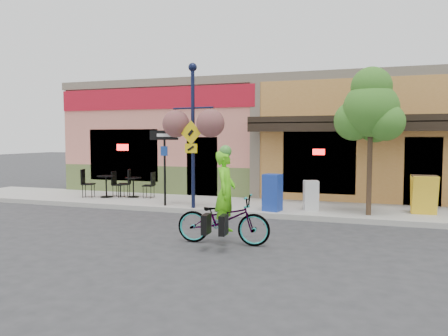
% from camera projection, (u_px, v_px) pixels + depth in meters
% --- Properties ---
extents(ground, '(90.00, 90.00, 0.00)m').
position_uv_depth(ground, '(259.00, 221.00, 11.87)').
color(ground, '#2D2D30').
rests_on(ground, ground).
extents(sidewalk, '(24.00, 3.00, 0.15)m').
position_uv_depth(sidewalk, '(274.00, 208.00, 13.75)').
color(sidewalk, '#9E9B93').
rests_on(sidewalk, ground).
extents(curb, '(24.00, 0.12, 0.15)m').
position_uv_depth(curb, '(263.00, 215.00, 12.38)').
color(curb, '#A8A59E').
rests_on(curb, ground).
extents(building, '(18.20, 8.20, 4.50)m').
position_uv_depth(building, '(302.00, 138.00, 18.80)').
color(building, '#DA7D6C').
rests_on(building, ground).
extents(bicycle, '(2.07, 0.84, 1.07)m').
position_uv_depth(bicycle, '(223.00, 219.00, 9.32)').
color(bicycle, maroon).
rests_on(bicycle, ground).
extents(cyclist_rider, '(0.46, 0.67, 1.76)m').
position_uv_depth(cyclist_rider, '(225.00, 203.00, 9.28)').
color(cyclist_rider, '#5EDF17').
rests_on(cyclist_rider, ground).
extents(lamp_post, '(1.46, 0.75, 4.36)m').
position_uv_depth(lamp_post, '(193.00, 136.00, 13.10)').
color(lamp_post, '#101634').
rests_on(lamp_post, sidewalk).
extents(one_way_sign, '(0.92, 0.38, 2.35)m').
position_uv_depth(one_way_sign, '(165.00, 168.00, 13.61)').
color(one_way_sign, black).
rests_on(one_way_sign, sidewalk).
extents(cafe_set_left, '(1.88, 1.35, 1.02)m').
position_uv_depth(cafe_set_left, '(106.00, 183.00, 15.51)').
color(cafe_set_left, black).
rests_on(cafe_set_left, sidewalk).
extents(cafe_set_right, '(1.62, 0.92, 0.93)m').
position_uv_depth(cafe_set_right, '(133.00, 184.00, 15.53)').
color(cafe_set_right, black).
rests_on(cafe_set_right, sidewalk).
extents(newspaper_box_blue, '(0.56, 0.52, 1.07)m').
position_uv_depth(newspaper_box_blue, '(272.00, 193.00, 12.66)').
color(newspaper_box_blue, '#1A389F').
rests_on(newspaper_box_blue, sidewalk).
extents(newspaper_box_grey, '(0.50, 0.48, 0.87)m').
position_uv_depth(newspaper_box_grey, '(311.00, 196.00, 12.76)').
color(newspaper_box_grey, silver).
rests_on(newspaper_box_grey, sidewalk).
extents(street_tree, '(1.71, 1.71, 4.09)m').
position_uv_depth(street_tree, '(370.00, 141.00, 11.87)').
color(street_tree, '#3D7A26').
rests_on(street_tree, sidewalk).
extents(sandwich_board, '(0.68, 0.52, 1.09)m').
position_uv_depth(sandwich_board, '(425.00, 195.00, 11.93)').
color(sandwich_board, yellow).
rests_on(sandwich_board, sidewalk).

